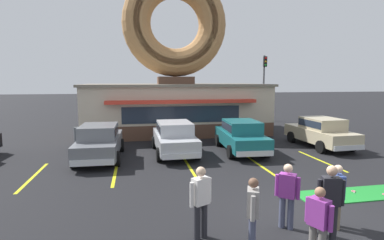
% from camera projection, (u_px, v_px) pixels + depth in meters
% --- Properties ---
extents(ground_plane, '(160.00, 160.00, 0.00)m').
position_uv_depth(ground_plane, '(310.00, 216.00, 7.95)').
color(ground_plane, black).
extents(donut_shop_building, '(12.30, 6.75, 10.96)m').
position_uv_depth(donut_shop_building, '(175.00, 78.00, 20.72)').
color(donut_shop_building, brown).
rests_on(donut_shop_building, ground).
extents(putting_mat, '(4.69, 1.14, 0.03)m').
position_uv_depth(putting_mat, '(368.00, 193.00, 9.54)').
color(putting_mat, '#1E842D').
rests_on(putting_mat, ground).
extents(mini_donut_mid_left, '(0.13, 0.13, 0.04)m').
position_uv_depth(mini_donut_mid_left, '(384.00, 194.00, 9.37)').
color(mini_donut_mid_left, '#D8667F').
rests_on(mini_donut_mid_left, putting_mat).
extents(mini_donut_mid_centre, '(0.13, 0.13, 0.04)m').
position_uv_depth(mini_donut_mid_centre, '(353.00, 191.00, 9.63)').
color(mini_donut_mid_centre, '#D8667F').
rests_on(mini_donut_mid_centre, putting_mat).
extents(mini_donut_mid_right, '(0.13, 0.13, 0.04)m').
position_uv_depth(mini_donut_mid_right, '(310.00, 197.00, 9.17)').
color(mini_donut_mid_right, brown).
rests_on(mini_donut_mid_right, putting_mat).
extents(golf_ball, '(0.04, 0.04, 0.04)m').
position_uv_depth(golf_ball, '(354.00, 193.00, 9.51)').
color(golf_ball, white).
rests_on(golf_ball, putting_mat).
extents(car_silver, '(2.02, 4.58, 1.60)m').
position_uv_depth(car_silver, '(174.00, 136.00, 14.68)').
color(car_silver, '#B2B5BA').
rests_on(car_silver, ground).
extents(car_grey, '(2.06, 4.60, 1.60)m').
position_uv_depth(car_grey, '(99.00, 140.00, 13.68)').
color(car_grey, slate).
rests_on(car_grey, ground).
extents(car_champagne, '(2.07, 4.60, 1.60)m').
position_uv_depth(car_champagne, '(321.00, 131.00, 16.23)').
color(car_champagne, '#BCAD89').
rests_on(car_champagne, ground).
extents(car_teal, '(2.19, 4.66, 1.60)m').
position_uv_depth(car_teal, '(241.00, 135.00, 15.14)').
color(car_teal, '#196066').
rests_on(car_teal, ground).
extents(pedestrian_blue_sweater_man, '(0.57, 0.34, 1.75)m').
position_uv_depth(pedestrian_blue_sweater_man, '(330.00, 200.00, 6.59)').
color(pedestrian_blue_sweater_man, '#232328').
rests_on(pedestrian_blue_sweater_man, ground).
extents(pedestrian_hooded_kid, '(0.48, 0.43, 1.61)m').
position_uv_depth(pedestrian_hooded_kid, '(287.00, 193.00, 7.21)').
color(pedestrian_hooded_kid, '#474C66').
rests_on(pedestrian_hooded_kid, ground).
extents(pedestrian_leather_jacket_man, '(0.37, 0.56, 1.59)m').
position_uv_depth(pedestrian_leather_jacket_man, '(253.00, 211.00, 6.26)').
color(pedestrian_leather_jacket_man, '#474C66').
rests_on(pedestrian_leather_jacket_man, ground).
extents(pedestrian_clipboard_woman, '(0.37, 0.56, 1.55)m').
position_uv_depth(pedestrian_clipboard_woman, '(318.00, 222.00, 5.84)').
color(pedestrian_clipboard_woman, slate).
rests_on(pedestrian_clipboard_woman, ground).
extents(pedestrian_beanie_man, '(0.55, 0.38, 1.69)m').
position_uv_depth(pedestrian_beanie_man, '(201.00, 199.00, 6.72)').
color(pedestrian_beanie_man, '#232328').
rests_on(pedestrian_beanie_man, ground).
extents(pedestrian_crossing_woman, '(0.33, 0.58, 1.58)m').
position_uv_depth(pedestrian_crossing_woman, '(337.00, 193.00, 7.25)').
color(pedestrian_crossing_woman, '#7F7056').
rests_on(pedestrian_crossing_woman, ground).
extents(trash_bin, '(0.57, 0.57, 0.97)m').
position_uv_depth(trash_bin, '(79.00, 135.00, 17.09)').
color(trash_bin, '#51565B').
rests_on(trash_bin, ground).
extents(traffic_light_pole, '(0.28, 0.47, 5.80)m').
position_uv_depth(traffic_light_pole, '(264.00, 79.00, 26.57)').
color(traffic_light_pole, '#595B60').
rests_on(traffic_light_pole, ground).
extents(parking_stripe_far_left, '(0.12, 3.60, 0.01)m').
position_uv_depth(parking_stripe_far_left, '(33.00, 177.00, 11.26)').
color(parking_stripe_far_left, yellow).
rests_on(parking_stripe_far_left, ground).
extents(parking_stripe_left, '(0.12, 3.60, 0.01)m').
position_uv_depth(parking_stripe_left, '(115.00, 172.00, 11.82)').
color(parking_stripe_left, yellow).
rests_on(parking_stripe_left, ground).
extents(parking_stripe_mid_left, '(0.12, 3.60, 0.01)m').
position_uv_depth(parking_stripe_mid_left, '(190.00, 168.00, 12.38)').
color(parking_stripe_mid_left, yellow).
rests_on(parking_stripe_mid_left, ground).
extents(parking_stripe_centre, '(0.12, 3.60, 0.01)m').
position_uv_depth(parking_stripe_centre, '(258.00, 164.00, 12.94)').
color(parking_stripe_centre, yellow).
rests_on(parking_stripe_centre, ground).
extents(parking_stripe_mid_right, '(0.12, 3.60, 0.01)m').
position_uv_depth(parking_stripe_mid_right, '(320.00, 161.00, 13.50)').
color(parking_stripe_mid_right, yellow).
rests_on(parking_stripe_mid_right, ground).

